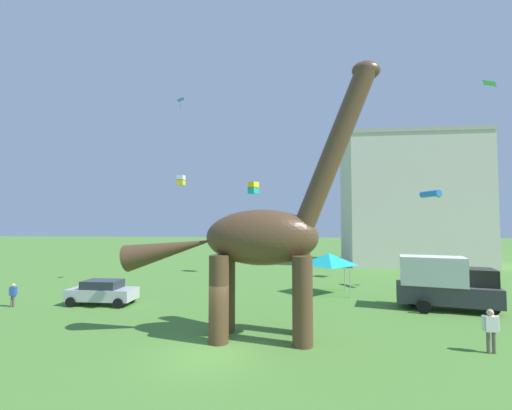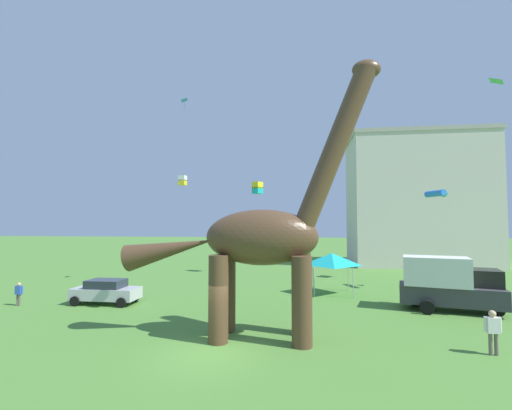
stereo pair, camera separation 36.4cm
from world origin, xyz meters
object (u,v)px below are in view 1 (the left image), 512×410
Objects in this scene: kite_high_left at (181,100)px; kite_near_high at (181,180)px; dinosaur_sculpture at (260,237)px; kite_near_low at (489,83)px; parked_box_truck at (444,282)px; person_strolling_adult at (13,293)px; festival_canopy_tent at (329,259)px; kite_apex at (253,188)px; person_far_spectator at (491,326)px; parked_sedan_left at (102,292)px; kite_mid_right at (433,194)px.

kite_high_left reaches higher than kite_near_high.
kite_near_low is (18.30, 15.32, 12.66)m from dinosaur_sculpture.
dinosaur_sculpture is at bearing -133.61° from parked_box_truck.
kite_high_left is at bearing -37.79° from person_strolling_adult.
festival_canopy_tent is 12.88m from kite_apex.
person_strolling_adult is at bearing -162.12° from kite_near_low.
kite_high_left is at bearing 135.75° from person_far_spectator.
kite_high_left is (7.97, 7.98, 14.84)m from person_strolling_adult.
parked_box_truck is at bearing 2.39° from parked_sedan_left.
kite_near_high reaches higher than kite_mid_right.
kite_near_low is 1.78× the size of kite_high_left.
person_strolling_adult is 0.79× the size of kite_mid_right.
kite_near_low reaches higher than kite_near_high.
dinosaur_sculpture is 11.63m from festival_canopy_tent.
kite_near_low is (14.20, 4.62, 14.69)m from festival_canopy_tent.
person_far_spectator is 3.20× the size of kite_near_high.
person_far_spectator is 1.07× the size of kite_near_low.
kite_near_low is (5.95, 2.80, 9.71)m from kite_mid_right.
kite_apex is at bearing 87.58° from dinosaur_sculpture.
dinosaur_sculpture is at bearing -82.43° from kite_apex.
kite_near_low reaches higher than person_far_spectator.
parked_box_truck is 19.55m from kite_near_low.
parked_box_truck is 8.67m from kite_mid_right.
person_far_spectator is 12.78m from festival_canopy_tent.
kite_near_high is at bearing -97.40° from kite_apex.
kite_near_high is (-8.89, -7.75, 5.10)m from festival_canopy_tent.
kite_mid_right is 19.63m from kite_near_high.
kite_apex is (-20.92, 4.35, -8.34)m from kite_near_low.
kite_near_high is at bearing -151.81° from kite_near_low.
kite_apex is (-12.01, 20.51, 7.84)m from person_far_spectator.
kite_high_left is at bearing 108.95° from kite_near_high.
person_far_spectator is at bearing -83.97° from parked_box_truck.
kite_high_left is at bearing 67.40° from parked_sedan_left.
parked_box_truck is (10.57, 6.40, -2.92)m from dinosaur_sculpture.
festival_canopy_tent is 9.81m from kite_mid_right.
kite_high_left is at bearing -179.23° from kite_mid_right.
parked_box_truck is at bearing -33.60° from festival_canopy_tent.
kite_near_low is (8.91, 16.16, 16.17)m from person_far_spectator.
parked_sedan_left is 4.56× the size of kite_high_left.
festival_canopy_tent is at bearing 107.40° from person_far_spectator.
person_strolling_adult is 30.22m from kite_mid_right.
parked_box_truck is at bearing 73.59° from person_far_spectator.
festival_canopy_tent is (14.89, 5.16, 1.74)m from parked_sedan_left.
person_far_spectator reaches higher than parked_sedan_left.
festival_canopy_tent is (20.06, 6.43, 1.66)m from person_strolling_adult.
kite_near_low is (34.26, 11.05, 16.35)m from person_strolling_adult.
parked_box_truck reaches higher than person_far_spectator.
dinosaur_sculpture is at bearing 167.60° from person_far_spectator.
kite_near_low is at bearing 64.24° from parked_box_truck.
kite_apex is at bearing 154.48° from kite_mid_right.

